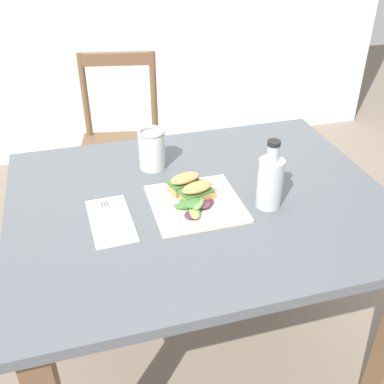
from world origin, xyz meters
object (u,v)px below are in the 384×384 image
object	(u,v)px
dining_table	(201,234)
sandwich_half_back	(185,182)
fork_on_napkin	(109,216)
bottle_cold_brew	(270,184)
sandwich_half_front	(197,192)
mason_jar_iced_tea	(152,151)
chair_wooden_far	(122,146)
plate_lunch	(196,204)

from	to	relation	value
dining_table	sandwich_half_back	xyz separation A→B (m)	(-0.04, 0.04, 0.17)
fork_on_napkin	bottle_cold_brew	distance (m)	0.46
sandwich_half_back	bottle_cold_brew	xyz separation A→B (m)	(0.21, -0.13, 0.03)
sandwich_half_front	mason_jar_iced_tea	world-z (taller)	mason_jar_iced_tea
chair_wooden_far	plate_lunch	world-z (taller)	chair_wooden_far
sandwich_half_front	sandwich_half_back	world-z (taller)	same
sandwich_half_front	bottle_cold_brew	bearing A→B (deg)	-19.09
plate_lunch	sandwich_half_front	size ratio (longest dim) A/B	2.41
chair_wooden_far	sandwich_half_back	world-z (taller)	chair_wooden_far
chair_wooden_far	sandwich_half_front	world-z (taller)	chair_wooden_far
chair_wooden_far	plate_lunch	size ratio (longest dim) A/B	3.40
dining_table	sandwich_half_back	bearing A→B (deg)	133.79
sandwich_half_front	chair_wooden_far	bearing A→B (deg)	95.35
chair_wooden_far	plate_lunch	xyz separation A→B (m)	(0.09, -1.01, 0.30)
plate_lunch	fork_on_napkin	bearing A→B (deg)	178.48
sandwich_half_front	bottle_cold_brew	world-z (taller)	bottle_cold_brew
sandwich_half_back	mason_jar_iced_tea	world-z (taller)	mason_jar_iced_tea
plate_lunch	mason_jar_iced_tea	size ratio (longest dim) A/B	1.91
fork_on_napkin	dining_table	bearing A→B (deg)	4.64
sandwich_half_back	plate_lunch	bearing A→B (deg)	-78.79
dining_table	bottle_cold_brew	world-z (taller)	bottle_cold_brew
sandwich_half_back	bottle_cold_brew	size ratio (longest dim) A/B	0.52
fork_on_napkin	mason_jar_iced_tea	world-z (taller)	mason_jar_iced_tea
fork_on_napkin	mason_jar_iced_tea	bearing A→B (deg)	54.71
sandwich_half_back	bottle_cold_brew	distance (m)	0.25
dining_table	mason_jar_iced_tea	distance (m)	0.31
sandwich_half_front	bottle_cold_brew	distance (m)	0.21
plate_lunch	fork_on_napkin	world-z (taller)	plate_lunch
chair_wooden_far	fork_on_napkin	xyz separation A→B (m)	(-0.16, -1.01, 0.30)
plate_lunch	fork_on_napkin	size ratio (longest dim) A/B	1.37
dining_table	plate_lunch	size ratio (longest dim) A/B	4.37
plate_lunch	mason_jar_iced_tea	bearing A→B (deg)	106.54
sandwich_half_front	sandwich_half_back	bearing A→B (deg)	108.82
fork_on_napkin	mason_jar_iced_tea	size ratio (longest dim) A/B	1.39
dining_table	mason_jar_iced_tea	world-z (taller)	mason_jar_iced_tea
chair_wooden_far	fork_on_napkin	bearing A→B (deg)	-99.08
dining_table	chair_wooden_far	world-z (taller)	chair_wooden_far
dining_table	sandwich_half_back	distance (m)	0.18
bottle_cold_brew	mason_jar_iced_tea	size ratio (longest dim) A/B	1.54
bottle_cold_brew	chair_wooden_far	bearing A→B (deg)	105.03
bottle_cold_brew	sandwich_half_back	bearing A→B (deg)	149.56
dining_table	fork_on_napkin	size ratio (longest dim) A/B	6.01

